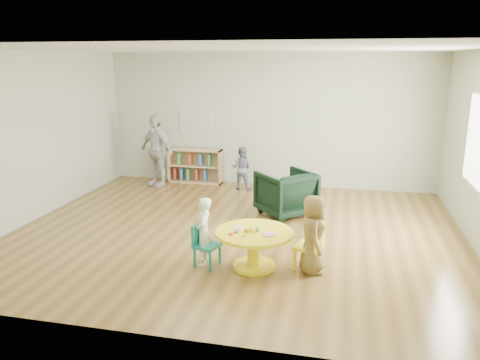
{
  "coord_description": "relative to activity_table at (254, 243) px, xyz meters",
  "views": [
    {
      "loc": [
        1.59,
        -6.81,
        2.65
      ],
      "look_at": [
        0.12,
        -0.3,
        0.93
      ],
      "focal_mm": 35.0,
      "sensor_mm": 36.0,
      "label": 1
    }
  ],
  "objects": [
    {
      "name": "child_right",
      "position": [
        0.75,
        0.04,
        0.16
      ],
      "size": [
        0.41,
        0.55,
        1.02
      ],
      "primitive_type": "imported",
      "rotation": [
        0.0,
        0.0,
        1.75
      ],
      "color": "gold",
      "rests_on": "ground"
    },
    {
      "name": "activity_table",
      "position": [
        0.0,
        0.0,
        0.0
      ],
      "size": [
        1.01,
        1.01,
        0.55
      ],
      "rotation": [
        0.0,
        0.0,
        -0.19
      ],
      "color": "yellow",
      "rests_on": "ground"
    },
    {
      "name": "armchair",
      "position": [
        0.13,
        2.24,
        0.05
      ],
      "size": [
        1.2,
        1.2,
        0.79
      ],
      "primitive_type": "imported",
      "rotation": [
        0.0,
        0.0,
        3.88
      ],
      "color": "black",
      "rests_on": "ground"
    },
    {
      "name": "kid_chair_right",
      "position": [
        0.74,
        0.09,
        -0.02
      ],
      "size": [
        0.41,
        0.41,
        0.61
      ],
      "rotation": [
        0.0,
        0.0,
        1.27
      ],
      "color": "yellow",
      "rests_on": "ground"
    },
    {
      "name": "alphabet_poster",
      "position": [
        -2.12,
        4.22,
        1.0
      ],
      "size": [
        0.74,
        0.01,
        0.54
      ],
      "color": "silver",
      "rests_on": "ground"
    },
    {
      "name": "adult_caretaker",
      "position": [
        -2.83,
        3.62,
        0.42
      ],
      "size": [
        0.97,
        0.73,
        1.54
      ],
      "primitive_type": "imported",
      "rotation": [
        0.0,
        0.0,
        -0.44
      ],
      "color": "silver",
      "rests_on": "ground"
    },
    {
      "name": "child_left",
      "position": [
        -0.67,
        -0.04,
        0.11
      ],
      "size": [
        0.28,
        0.37,
        0.92
      ],
      "primitive_type": "imported",
      "rotation": [
        0.0,
        0.0,
        -1.38
      ],
      "color": "white",
      "rests_on": "ground"
    },
    {
      "name": "bookshelf",
      "position": [
        -2.13,
        4.09,
        0.02
      ],
      "size": [
        1.2,
        0.3,
        0.75
      ],
      "color": "tan",
      "rests_on": "ground"
    },
    {
      "name": "kid_chair_left",
      "position": [
        -0.65,
        -0.07,
        -0.05
      ],
      "size": [
        0.38,
        0.38,
        0.56
      ],
      "rotation": [
        0.0,
        0.0,
        -1.87
      ],
      "color": "#17806F",
      "rests_on": "ground"
    },
    {
      "name": "room",
      "position": [
        -0.51,
        1.23,
        1.54
      ],
      "size": [
        7.1,
        7.0,
        2.8
      ],
      "color": "brown",
      "rests_on": "ground"
    },
    {
      "name": "toddler",
      "position": [
        -0.99,
        3.72,
        0.11
      ],
      "size": [
        0.47,
        0.38,
        0.91
      ],
      "primitive_type": "imported",
      "rotation": [
        0.0,
        0.0,
        3.07
      ],
      "color": "#161E37",
      "rests_on": "ground"
    }
  ]
}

